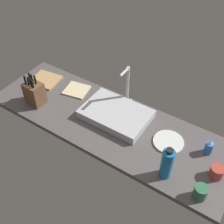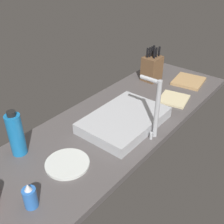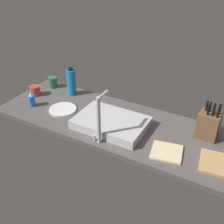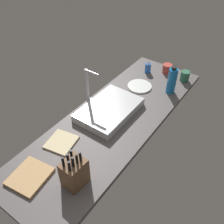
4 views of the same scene
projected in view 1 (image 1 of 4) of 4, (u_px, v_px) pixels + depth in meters
countertop_slab at (108, 122)px, 199.54cm from camera, size 180.49×59.58×3.50cm
sink_basin at (116, 114)px, 199.02cm from camera, size 47.43×32.19×6.04cm
faucet at (127, 84)px, 199.80cm from camera, size 5.50×11.82×31.91cm
knife_block at (35, 93)px, 206.27cm from camera, size 13.46×11.40×24.19cm
cutting_board at (45, 80)px, 231.36cm from camera, size 24.49×22.68×1.80cm
soap_bottle at (209, 148)px, 174.61cm from camera, size 5.34×5.34×11.46cm
water_bottle at (167, 163)px, 158.44cm from camera, size 7.23×7.23×23.45cm
dinner_plate at (168, 142)px, 183.48cm from camera, size 20.37×20.37×1.20cm
dish_towel at (77, 90)px, 222.25cm from camera, size 21.06×20.34×1.20cm
coffee_mug at (200, 192)px, 152.44cm from camera, size 7.63×7.63×9.01cm
ceramic_cup at (217, 172)px, 162.63cm from camera, size 8.28×8.28×7.91cm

